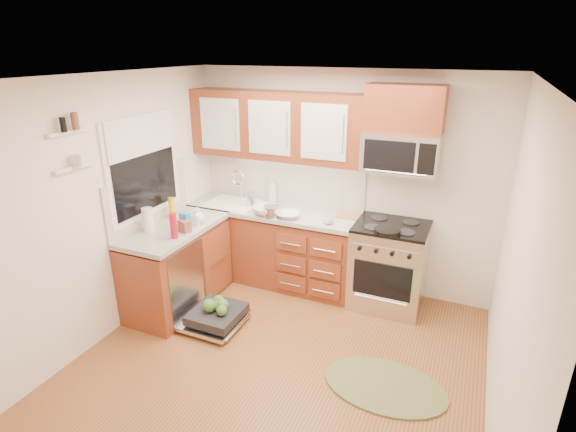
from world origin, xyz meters
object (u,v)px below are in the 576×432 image
at_px(sink, 233,213).
at_px(paper_towel_roll, 148,220).
at_px(dishwasher, 214,317).
at_px(stock_pot, 272,211).
at_px(bowl_b, 266,210).
at_px(upper_cabinets, 276,126).
at_px(microwave, 401,153).
at_px(cutting_board, 349,216).
at_px(rug, 385,386).
at_px(cup, 328,220).
at_px(skillet, 387,231).
at_px(range, 389,265).
at_px(bowl_a, 288,215).

relative_size(sink, paper_towel_roll, 2.49).
height_order(dishwasher, stock_pot, stock_pot).
xyz_separation_m(dishwasher, bowl_b, (0.15, 0.95, 0.87)).
distance_m(upper_cabinets, microwave, 1.42).
xyz_separation_m(microwave, dishwasher, (-1.54, -1.25, -1.60)).
xyz_separation_m(cutting_board, bowl_b, (-0.89, -0.30, 0.04)).
height_order(rug, stock_pot, stock_pot).
distance_m(dishwasher, cup, 1.56).
distance_m(dishwasher, skillet, 1.98).
xyz_separation_m(sink, rug, (2.21, -1.32, -0.79)).
bearing_deg(sink, bowl_b, -17.54).
relative_size(microwave, cutting_board, 2.74).
relative_size(range, rug, 0.91).
distance_m(paper_towel_roll, cup, 1.87).
height_order(dishwasher, paper_towel_roll, paper_towel_roll).
distance_m(stock_pot, cutting_board, 0.87).
bearing_deg(range, bowl_b, -172.63).
relative_size(range, microwave, 1.25).
bearing_deg(bowl_a, dishwasher, -114.11).
distance_m(range, bowl_b, 1.49).
xyz_separation_m(paper_towel_roll, bowl_a, (1.17, 0.92, -0.09)).
bearing_deg(sink, cutting_board, 5.19).
bearing_deg(sink, cup, -7.58).
height_order(microwave, cutting_board, microwave).
relative_size(microwave, skillet, 2.90).
xyz_separation_m(upper_cabinets, microwave, (1.41, -0.02, -0.18)).
relative_size(sink, skillet, 2.37).
bearing_deg(cutting_board, stock_pot, -157.55).
bearing_deg(sink, upper_cabinets, 16.45).
xyz_separation_m(cutting_board, cup, (-0.15, -0.30, 0.03)).
distance_m(upper_cabinets, stock_pot, 0.96).
distance_m(skillet, paper_towel_roll, 2.43).
height_order(stock_pot, paper_towel_roll, paper_towel_roll).
bearing_deg(cup, cutting_board, 62.98).
bearing_deg(paper_towel_roll, stock_pot, 42.29).
distance_m(range, paper_towel_roll, 2.60).
bearing_deg(bowl_b, microwave, 12.16).
relative_size(range, stock_pot, 4.73).
height_order(cutting_board, cup, cup).
xyz_separation_m(upper_cabinets, dishwasher, (-0.13, -1.27, -1.77)).
distance_m(upper_cabinets, skillet, 1.71).
distance_m(range, sink, 1.96).
relative_size(sink, cup, 5.53).
xyz_separation_m(upper_cabinets, sink, (-0.52, -0.16, -1.07)).
distance_m(microwave, stock_pot, 1.52).
height_order(sink, dishwasher, sink).
height_order(sink, cutting_board, cutting_board).
bearing_deg(cutting_board, bowl_a, -153.99).
bearing_deg(skillet, stock_pot, 178.23).
bearing_deg(upper_cabinets, stock_pot, -73.30).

